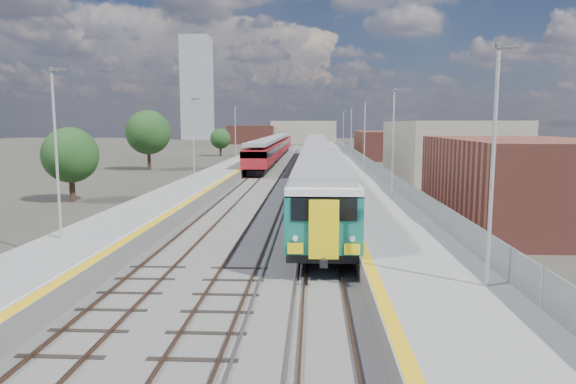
{
  "coord_description": "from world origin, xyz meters",
  "views": [
    {
      "loc": [
        1.09,
        -14.0,
        6.11
      ],
      "look_at": [
        -0.36,
        15.33,
        2.2
      ],
      "focal_mm": 32.0,
      "sensor_mm": 36.0,
      "label": 1
    }
  ],
  "objects": [
    {
      "name": "platform_left",
      "position": [
        -9.05,
        52.49,
        0.52
      ],
      "size": [
        4.3,
        155.0,
        8.52
      ],
      "color": "slate",
      "rests_on": "ground"
    },
    {
      "name": "buildings",
      "position": [
        -18.12,
        138.6,
        10.7
      ],
      "size": [
        72.0,
        185.5,
        40.0
      ],
      "color": "brown",
      "rests_on": "ground"
    },
    {
      "name": "platform_right",
      "position": [
        5.28,
        52.49,
        0.54
      ],
      "size": [
        4.7,
        155.0,
        8.52
      ],
      "color": "slate",
      "rests_on": "ground"
    },
    {
      "name": "ballast_bed",
      "position": [
        -2.25,
        52.5,
        0.03
      ],
      "size": [
        10.5,
        155.0,
        0.06
      ],
      "primitive_type": "cube",
      "color": "#565451",
      "rests_on": "ground"
    },
    {
      "name": "tree_a",
      "position": [
        -17.88,
        25.14,
        3.69
      ],
      "size": [
        4.33,
        4.33,
        5.86
      ],
      "color": "#382619",
      "rests_on": "ground"
    },
    {
      "name": "tree_b",
      "position": [
        -20.72,
        53.05,
        4.98
      ],
      "size": [
        5.83,
        5.83,
        7.9
      ],
      "color": "#382619",
      "rests_on": "ground"
    },
    {
      "name": "tree_c",
      "position": [
        -16.62,
        83.28,
        3.29
      ],
      "size": [
        3.87,
        3.87,
        5.24
      ],
      "color": "#382619",
      "rests_on": "ground"
    },
    {
      "name": "tracks",
      "position": [
        -1.65,
        54.18,
        0.11
      ],
      "size": [
        8.96,
        160.0,
        0.17
      ],
      "color": "#4C3323",
      "rests_on": "ground"
    },
    {
      "name": "tree_d",
      "position": [
        19.29,
        70.55,
        3.64
      ],
      "size": [
        4.28,
        4.28,
        5.8
      ],
      "color": "#382619",
      "rests_on": "ground"
    },
    {
      "name": "green_train",
      "position": [
        1.5,
        47.71,
        2.39
      ],
      "size": [
        3.08,
        85.63,
        3.39
      ],
      "color": "black",
      "rests_on": "ground"
    },
    {
      "name": "red_train",
      "position": [
        -5.5,
        72.8,
        2.26
      ],
      "size": [
        3.03,
        61.36,
        3.82
      ],
      "color": "black",
      "rests_on": "ground"
    },
    {
      "name": "ground",
      "position": [
        0.0,
        50.0,
        0.0
      ],
      "size": [
        320.0,
        320.0,
        0.0
      ],
      "primitive_type": "plane",
      "color": "#47443A",
      "rests_on": "ground"
    }
  ]
}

